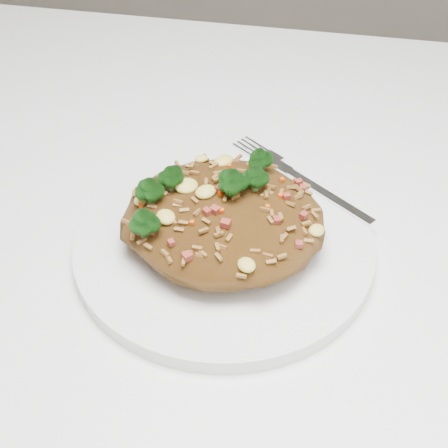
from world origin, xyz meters
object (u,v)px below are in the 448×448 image
Objects in this scene: plate at (224,244)px; fork at (307,183)px; dining_table at (282,309)px; fried_rice at (223,211)px.

fork reaches higher than plate.
dining_table is 0.11m from plate.
fried_rice is 0.11m from fork.
fried_rice is at bearing -158.71° from dining_table.
plate is at bearing -17.06° from fried_rice.
fried_rice reaches higher than dining_table.
dining_table is 0.12m from fork.
fork is (0.06, 0.08, 0.01)m from plate.
fork is (0.06, 0.08, -0.03)m from fried_rice.
fork is at bearing 53.18° from fried_rice.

